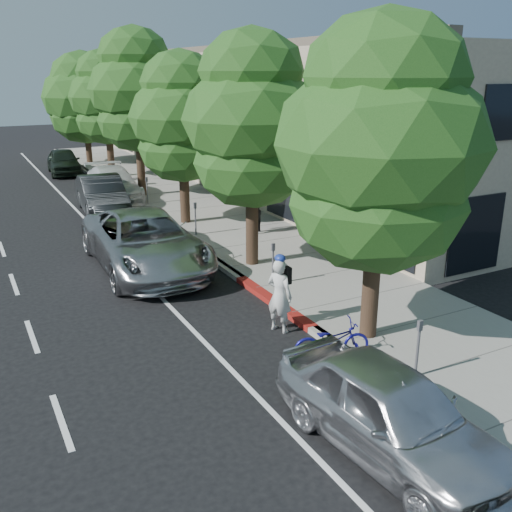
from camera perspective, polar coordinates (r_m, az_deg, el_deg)
ground at (r=15.08m, az=3.61°, el=-6.12°), size 120.00×120.00×0.00m
sidewalk at (r=22.72m, az=-1.92°, el=2.55°), size 4.60×56.00×0.15m
curb at (r=21.85m, az=-7.35°, el=1.77°), size 0.30×56.00×0.15m
curb_red_segment at (r=15.84m, az=1.73°, el=-4.56°), size 0.32×4.00×0.15m
storefront_building at (r=34.24m, az=1.76°, el=13.67°), size 10.00×36.00×7.00m
street_tree_0 at (r=12.76m, az=12.31°, el=10.45°), size 4.69×4.69×7.45m
street_tree_1 at (r=17.74m, az=-0.43°, el=13.17°), size 4.28×4.28×7.43m
street_tree_2 at (r=23.24m, az=-7.45°, el=13.44°), size 4.16×4.16×6.98m
street_tree_3 at (r=28.88m, az=-11.91°, el=15.77°), size 4.55×4.55×8.20m
street_tree_4 at (r=34.69m, az=-14.76°, el=14.98°), size 4.21×4.21×7.34m
street_tree_5 at (r=40.55m, az=-16.82°, el=14.87°), size 5.44×5.44×7.40m
cyclist at (r=13.96m, az=2.37°, el=-3.97°), size 0.71×0.81×1.88m
bicycle at (r=12.93m, az=7.59°, el=-8.37°), size 1.84×1.07×0.91m
silver_suv at (r=18.67m, az=-11.02°, el=1.41°), size 3.21×6.67×1.83m
dark_sedan at (r=26.54m, az=-15.15°, el=5.90°), size 2.18×5.18×1.66m
white_pickup at (r=29.22m, az=-14.13°, el=6.99°), size 2.57×5.60×1.59m
dark_suv_far at (r=37.54m, az=-18.66°, el=8.94°), size 2.17×4.64×1.54m
near_car_a at (r=10.06m, az=13.28°, el=-14.94°), size 2.21×4.75×1.57m
pedestrian at (r=21.87m, az=-0.34°, el=4.53°), size 1.08×1.08×1.77m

